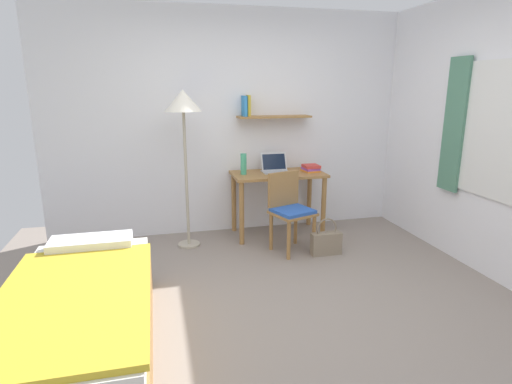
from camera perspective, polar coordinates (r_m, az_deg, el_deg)
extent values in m
plane|color=gray|center=(3.47, 4.24, -15.68)|extent=(5.28, 5.28, 0.00)
cube|color=white|center=(4.99, -2.72, 9.35)|extent=(4.40, 0.05, 2.60)
cube|color=#9E703D|center=(4.95, 2.51, 10.27)|extent=(0.86, 0.22, 0.02)
cube|color=#3384C6|center=(4.87, -1.61, 11.69)|extent=(0.04, 0.17, 0.23)
cube|color=gold|center=(4.90, -1.06, 11.75)|extent=(0.03, 0.12, 0.24)
cube|color=silver|center=(4.26, 30.16, 7.25)|extent=(0.02, 0.83, 1.22)
cube|color=white|center=(4.27, 30.25, 7.24)|extent=(0.01, 0.77, 1.16)
cube|color=#4C7F66|center=(4.64, 25.49, 8.22)|extent=(0.03, 0.28, 1.32)
cube|color=#9E703D|center=(3.14, -22.85, -17.42)|extent=(0.91, 1.92, 0.28)
cube|color=silver|center=(3.04, -23.27, -13.87)|extent=(0.88, 1.86, 0.16)
cube|color=gold|center=(2.89, -23.83, -13.18)|extent=(0.93, 1.57, 0.04)
cube|color=white|center=(3.66, -21.66, -6.60)|extent=(0.64, 0.28, 0.10)
cube|color=#9E703D|center=(4.86, 3.05, 2.46)|extent=(1.07, 0.56, 0.03)
cylinder|color=#9E703D|center=(4.62, -1.98, -2.96)|extent=(0.06, 0.06, 0.72)
cylinder|color=#9E703D|center=(4.90, 9.23, -2.12)|extent=(0.06, 0.06, 0.72)
cylinder|color=#9E703D|center=(5.06, -3.05, -1.44)|extent=(0.06, 0.06, 0.72)
cylinder|color=#9E703D|center=(5.32, 7.30, -0.75)|extent=(0.06, 0.06, 0.72)
cube|color=#9E703D|center=(4.42, 5.06, -2.94)|extent=(0.51, 0.50, 0.03)
cube|color=blue|center=(4.41, 5.07, -2.57)|extent=(0.47, 0.46, 0.04)
cube|color=#9E703D|center=(4.49, 3.78, 0.45)|extent=(0.38, 0.16, 0.37)
cylinder|color=#9E703D|center=(4.28, 4.51, -6.63)|extent=(0.04, 0.04, 0.41)
cylinder|color=#9E703D|center=(4.48, 7.94, -5.75)|extent=(0.04, 0.04, 0.41)
cylinder|color=#9E703D|center=(4.52, 2.09, -5.44)|extent=(0.04, 0.04, 0.41)
cylinder|color=#9E703D|center=(4.71, 5.44, -4.67)|extent=(0.04, 0.04, 0.41)
cylinder|color=#B2A893|center=(4.76, -9.15, -7.08)|extent=(0.24, 0.24, 0.02)
cylinder|color=#B2A893|center=(4.54, -9.52, 1.64)|extent=(0.03, 0.03, 1.45)
cone|color=silver|center=(4.43, -9.98, 12.26)|extent=(0.38, 0.38, 0.22)
cube|color=#B7BABF|center=(4.90, 2.70, 2.80)|extent=(0.31, 0.23, 0.01)
cube|color=#B7BABF|center=(4.95, 2.47, 4.21)|extent=(0.31, 0.09, 0.21)
cube|color=black|center=(4.94, 2.48, 4.18)|extent=(0.27, 0.07, 0.17)
cylinder|color=#42A87F|center=(4.75, -1.72, 3.86)|extent=(0.07, 0.07, 0.24)
cube|color=orange|center=(4.97, 7.47, 2.92)|extent=(0.20, 0.22, 0.02)
cube|color=purple|center=(4.96, 7.49, 3.19)|extent=(0.19, 0.20, 0.03)
cube|color=#D13D38|center=(4.96, 7.56, 3.53)|extent=(0.18, 0.19, 0.03)
cube|color=gray|center=(4.49, 9.58, -6.98)|extent=(0.32, 0.11, 0.24)
torus|color=gray|center=(4.43, 9.67, -4.94)|extent=(0.22, 0.02, 0.22)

